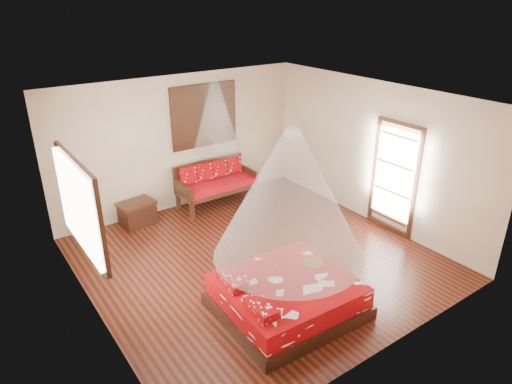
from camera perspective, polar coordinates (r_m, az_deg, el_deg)
room at (r=7.42m, az=0.20°, el=0.90°), size 5.54×5.54×2.84m
bed at (r=6.77m, az=3.76°, el=-12.88°), size 1.98×1.80×0.63m
daybed at (r=9.89m, az=-5.16°, el=1.32°), size 1.69×0.75×0.94m
storage_chest at (r=9.39m, az=-14.62°, el=-2.54°), size 0.74×0.59×0.47m
shutter_panel at (r=9.74m, az=-6.49°, el=9.47°), size 1.52×0.06×1.32m
window_left at (r=6.44m, az=-20.93°, el=-1.56°), size 0.10×1.74×1.34m
glazed_door at (r=8.93m, az=16.86°, el=1.61°), size 0.08×1.02×2.16m
wine_tray at (r=7.02m, az=7.28°, el=-8.45°), size 0.29×0.29×0.23m
mosquito_net_main at (r=5.96m, az=4.29°, el=-0.40°), size 2.08×2.08×1.80m
mosquito_net_daybed at (r=9.32m, az=-5.09°, el=9.51°), size 0.97×0.97×1.50m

